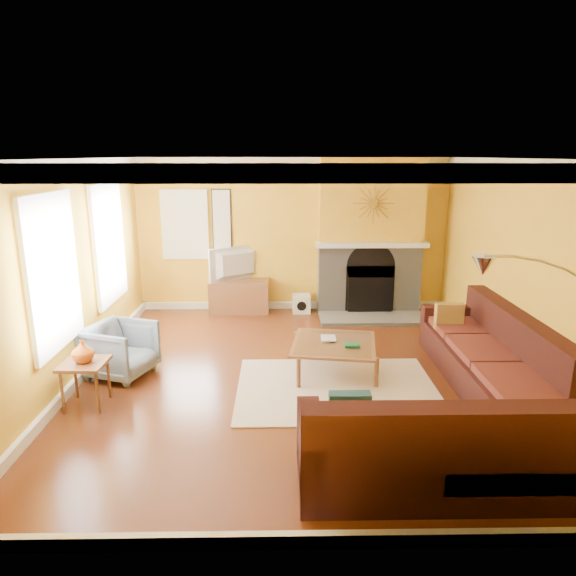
{
  "coord_description": "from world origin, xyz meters",
  "views": [
    {
      "loc": [
        -0.24,
        -6.08,
        2.75
      ],
      "look_at": [
        -0.13,
        0.4,
        1.06
      ],
      "focal_mm": 32.0,
      "sensor_mm": 36.0,
      "label": 1
    }
  ],
  "objects_px": {
    "sectional_sofa": "(420,367)",
    "side_table": "(86,384)",
    "media_console": "(239,296)",
    "coffee_table": "(334,357)",
    "armchair": "(120,350)",
    "arc_lamp": "(550,378)"
  },
  "relations": [
    {
      "from": "sectional_sofa",
      "to": "side_table",
      "type": "bearing_deg",
      "value": 179.6
    },
    {
      "from": "sectional_sofa",
      "to": "media_console",
      "type": "height_order",
      "value": "sectional_sofa"
    },
    {
      "from": "coffee_table",
      "to": "side_table",
      "type": "relative_size",
      "value": 2.0
    },
    {
      "from": "coffee_table",
      "to": "armchair",
      "type": "relative_size",
      "value": 1.39
    },
    {
      "from": "coffee_table",
      "to": "arc_lamp",
      "type": "bearing_deg",
      "value": -58.11
    },
    {
      "from": "armchair",
      "to": "side_table",
      "type": "distance_m",
      "value": 0.83
    },
    {
      "from": "side_table",
      "to": "arc_lamp",
      "type": "bearing_deg",
      "value": -19.37
    },
    {
      "from": "armchair",
      "to": "coffee_table",
      "type": "bearing_deg",
      "value": -69.44
    },
    {
      "from": "sectional_sofa",
      "to": "arc_lamp",
      "type": "distance_m",
      "value": 1.72
    },
    {
      "from": "media_console",
      "to": "armchair",
      "type": "relative_size",
      "value": 1.39
    },
    {
      "from": "armchair",
      "to": "side_table",
      "type": "height_order",
      "value": "armchair"
    },
    {
      "from": "sectional_sofa",
      "to": "media_console",
      "type": "xyz_separation_m",
      "value": [
        -2.29,
        3.56,
        -0.16
      ]
    },
    {
      "from": "media_console",
      "to": "arc_lamp",
      "type": "relative_size",
      "value": 0.52
    },
    {
      "from": "coffee_table",
      "to": "armchair",
      "type": "bearing_deg",
      "value": -178.96
    },
    {
      "from": "coffee_table",
      "to": "media_console",
      "type": "xyz_separation_m",
      "value": [
        -1.42,
        2.67,
        0.08
      ]
    },
    {
      "from": "coffee_table",
      "to": "arc_lamp",
      "type": "distance_m",
      "value": 2.93
    },
    {
      "from": "armchair",
      "to": "side_table",
      "type": "relative_size",
      "value": 1.44
    },
    {
      "from": "media_console",
      "to": "arc_lamp",
      "type": "height_order",
      "value": "arc_lamp"
    },
    {
      "from": "arc_lamp",
      "to": "sectional_sofa",
      "type": "bearing_deg",
      "value": 112.24
    },
    {
      "from": "coffee_table",
      "to": "side_table",
      "type": "xyz_separation_m",
      "value": [
        -2.87,
        -0.86,
        0.05
      ]
    },
    {
      "from": "coffee_table",
      "to": "media_console",
      "type": "relative_size",
      "value": 1.0
    },
    {
      "from": "sectional_sofa",
      "to": "side_table",
      "type": "xyz_separation_m",
      "value": [
        -3.74,
        0.03,
        -0.19
      ]
    }
  ]
}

